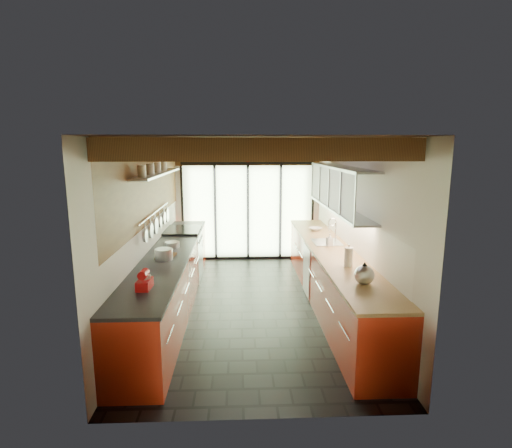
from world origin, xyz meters
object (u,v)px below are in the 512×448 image
Objects in this scene: kettle at (364,274)px; paper_towel at (349,257)px; bowl at (315,229)px; soap_bottle at (330,240)px; stand_mixer at (145,281)px.

paper_towel reaches higher than kettle.
paper_towel is (-0.00, 0.68, 0.01)m from kettle.
kettle is at bearing -90.00° from paper_towel.
bowl is at bearing 90.00° from paper_towel.
kettle is 1.82m from soap_bottle.
stand_mixer is 2.65m from paper_towel.
kettle is at bearing -90.00° from bowl.
stand_mixer is at bearing -178.65° from kettle.
soap_bottle reaches higher than bowl.
paper_towel is 1.32× the size of bowl.
bowl is at bearing 50.64° from stand_mixer.
soap_bottle is (0.00, 1.14, -0.03)m from paper_towel.
bowl is at bearing 90.00° from soap_bottle.
stand_mixer is 0.83× the size of paper_towel.
paper_towel is at bearing 90.00° from kettle.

